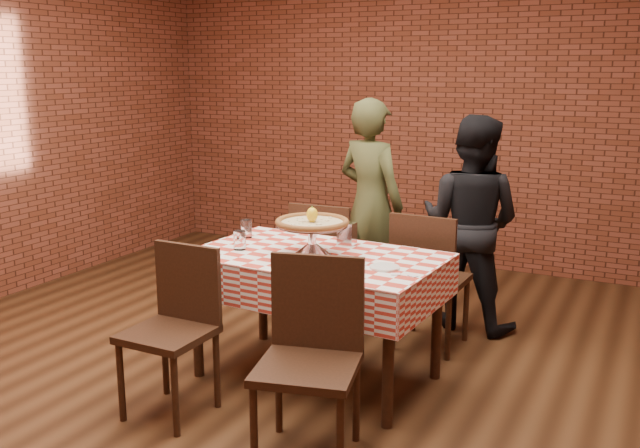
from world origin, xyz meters
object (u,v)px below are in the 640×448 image
(pizza_stand, at_px, (312,240))
(pizza, at_px, (312,223))
(condiment_caddy, at_px, (347,234))
(chair_far_right, at_px, (431,279))
(table, at_px, (316,317))
(chair_far_left, at_px, (330,265))
(chair_near_right, at_px, (307,364))
(water_glass_left, at_px, (240,240))
(chair_near_left, at_px, (168,335))
(diner_olive, at_px, (370,204))
(water_glass_right, at_px, (246,229))
(diner_black, at_px, (470,223))

(pizza_stand, relative_size, pizza, 0.99)
(condiment_caddy, height_order, chair_far_right, chair_far_right)
(pizza, bearing_deg, table, 75.45)
(pizza, distance_m, condiment_caddy, 0.34)
(pizza, xyz_separation_m, chair_far_left, (-0.28, 0.82, -0.49))
(table, relative_size, chair_near_right, 1.49)
(water_glass_left, height_order, condiment_caddy, condiment_caddy)
(table, xyz_separation_m, chair_near_left, (-0.49, -0.76, 0.07))
(chair_far_right, bearing_deg, chair_near_left, 60.58)
(water_glass_left, height_order, diner_olive, diner_olive)
(water_glass_right, relative_size, chair_far_right, 0.12)
(pizza_stand, relative_size, diner_black, 0.28)
(water_glass_left, height_order, chair_far_right, chair_far_right)
(pizza_stand, bearing_deg, diner_olive, 99.13)
(water_glass_right, height_order, chair_near_left, chair_near_left)
(table, xyz_separation_m, chair_far_right, (0.45, 0.78, 0.08))
(pizza_stand, bearing_deg, pizza, 0.00)
(table, relative_size, diner_olive, 0.88)
(condiment_caddy, height_order, chair_near_right, chair_near_right)
(water_glass_left, distance_m, condiment_caddy, 0.65)
(condiment_caddy, distance_m, diner_black, 1.10)
(condiment_caddy, relative_size, chair_near_right, 0.15)
(pizza, height_order, chair_far_left, pizza)
(pizza, relative_size, chair_near_right, 0.45)
(chair_near_left, bearing_deg, condiment_caddy, 62.20)
(table, distance_m, pizza_stand, 0.48)
(pizza, distance_m, chair_far_left, 0.99)
(water_glass_right, distance_m, chair_near_right, 1.40)
(condiment_caddy, distance_m, chair_near_right, 1.18)
(water_glass_right, height_order, diner_black, diner_black)
(pizza, xyz_separation_m, chair_near_left, (-0.48, -0.72, -0.50))
(chair_near_left, bearing_deg, pizza, 57.23)
(water_glass_right, bearing_deg, chair_far_left, 64.57)
(chair_near_right, relative_size, diner_olive, 0.59)
(chair_near_right, height_order, diner_black, diner_black)
(table, bearing_deg, chair_far_right, 60.11)
(water_glass_left, relative_size, diner_black, 0.08)
(chair_near_right, bearing_deg, pizza, 102.08)
(water_glass_right, distance_m, diner_black, 1.58)
(chair_near_right, xyz_separation_m, chair_far_right, (0.09, 1.59, -0.01))
(pizza, relative_size, diner_olive, 0.26)
(table, height_order, diner_olive, diner_olive)
(chair_far_right, bearing_deg, pizza_stand, 62.58)
(water_glass_left, relative_size, chair_far_right, 0.12)
(table, distance_m, diner_black, 1.43)
(chair_far_left, height_order, diner_black, diner_black)
(water_glass_right, height_order, chair_far_right, chair_far_right)
(pizza_stand, height_order, chair_near_right, pizza_stand)
(water_glass_right, bearing_deg, diner_olive, 74.19)
(chair_far_left, relative_size, diner_black, 0.61)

